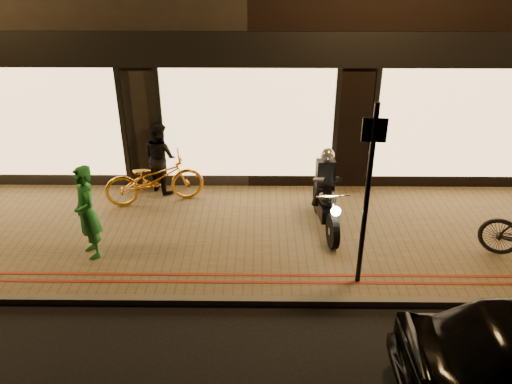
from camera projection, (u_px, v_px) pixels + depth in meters
ground at (242, 306)px, 7.76m from camera, size 90.00×90.00×0.00m
sidewalk at (246, 235)px, 9.52m from camera, size 50.00×4.00×0.12m
kerb_stone at (242, 301)px, 7.78m from camera, size 50.00×0.14×0.12m
red_kerb_lines at (243, 278)px, 8.20m from camera, size 50.00×0.26×0.01m
motorcycle at (326, 199)px, 9.39m from camera, size 0.61×1.94×1.59m
sign_post at (368, 189)px, 7.39m from camera, size 0.35×0.09×3.00m
bicycle_gold at (155, 179)px, 10.35m from camera, size 2.15×1.25×1.07m
person_green at (87, 212)px, 8.46m from camera, size 0.68×0.73×1.68m
person_dark at (160, 157)px, 10.76m from camera, size 0.96×0.95×1.56m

